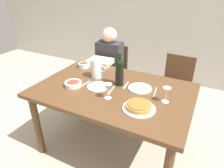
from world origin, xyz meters
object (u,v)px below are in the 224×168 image
object	(u,v)px
dinner_plate_left_setting	(140,88)
wine_glass_left_diner	(108,88)
wine_bottle	(120,72)
dining_table	(113,97)
dinner_plate_right_setting	(98,87)
salad_bowl	(73,84)
chair_right	(175,85)
diner_left	(106,70)
wine_glass_right_diner	(167,92)
olive_bowl	(84,65)
chair_left	(113,71)
baked_tart	(139,106)
water_pitcher	(97,69)

from	to	relation	value
dinner_plate_left_setting	wine_glass_left_diner	bearing A→B (deg)	-123.81
wine_bottle	wine_glass_left_diner	world-z (taller)	wine_bottle
dining_table	dinner_plate_right_setting	size ratio (longest dim) A/B	7.01
salad_bowl	chair_right	world-z (taller)	chair_right
dinner_plate_right_setting	diner_left	size ratio (longest dim) A/B	0.18
wine_glass_right_diner	chair_right	distance (m)	0.95
diner_left	olive_bowl	bearing A→B (deg)	68.96
dinner_plate_right_setting	diner_left	xyz separation A→B (m)	(-0.30, 0.71, -0.15)
dining_table	chair_left	distance (m)	1.02
baked_tart	salad_bowl	size ratio (longest dim) A/B	1.64
water_pitcher	dinner_plate_right_setting	distance (m)	0.25
wine_glass_right_diner	dinner_plate_left_setting	bearing A→B (deg)	156.24
dinner_plate_left_setting	chair_right	bearing A→B (deg)	73.62
wine_bottle	wine_glass_right_diner	distance (m)	0.51
water_pitcher	chair_right	world-z (taller)	water_pitcher
diner_left	chair_right	xyz separation A→B (m)	(0.90, 0.21, -0.12)
wine_bottle	salad_bowl	bearing A→B (deg)	-149.45
water_pitcher	olive_bowl	world-z (taller)	water_pitcher
baked_tart	dinner_plate_left_setting	size ratio (longest dim) A/B	1.20
dinner_plate_right_setting	olive_bowl	bearing A→B (deg)	138.48
wine_bottle	wine_glass_left_diner	xyz separation A→B (m)	(0.02, -0.28, -0.03)
salad_bowl	wine_glass_right_diner	world-z (taller)	wine_glass_right_diner
wine_glass_right_diner	dinner_plate_right_setting	size ratio (longest dim) A/B	0.66
chair_left	dinner_plate_right_setting	bearing A→B (deg)	105.30
dining_table	chair_left	xyz separation A→B (m)	(-0.45, 0.90, -0.17)
dining_table	water_pitcher	bearing A→B (deg)	151.41
dinner_plate_right_setting	chair_right	size ratio (longest dim) A/B	0.25
baked_tart	chair_left	size ratio (longest dim) A/B	0.32
olive_bowl	salad_bowl	bearing A→B (deg)	-68.40
salad_bowl	dinner_plate_left_setting	world-z (taller)	salad_bowl
olive_bowl	chair_right	bearing A→B (deg)	28.46
wine_glass_left_diner	diner_left	size ratio (longest dim) A/B	0.12
salad_bowl	wine_glass_left_diner	xyz separation A→B (m)	(0.42, -0.05, 0.08)
chair_left	chair_right	size ratio (longest dim) A/B	1.00
wine_glass_left_diner	wine_bottle	bearing A→B (deg)	94.14
dinner_plate_right_setting	chair_right	bearing A→B (deg)	56.50
chair_left	olive_bowl	bearing A→B (deg)	77.08
baked_tart	salad_bowl	distance (m)	0.73
wine_bottle	chair_right	xyz separation A→B (m)	(0.44, 0.77, -0.40)
water_pitcher	chair_right	bearing A→B (deg)	44.45
diner_left	chair_right	distance (m)	0.93
diner_left	salad_bowl	bearing A→B (deg)	92.00
baked_tart	dinner_plate_left_setting	world-z (taller)	baked_tart
dinner_plate_right_setting	chair_left	bearing A→B (deg)	107.93
baked_tart	dining_table	bearing A→B (deg)	148.48
dinner_plate_left_setting	wine_bottle	bearing A→B (deg)	-176.66
wine_bottle	water_pitcher	size ratio (longest dim) A/B	1.61
dining_table	wine_glass_right_diner	xyz separation A→B (m)	(0.51, -0.01, 0.19)
dinner_plate_right_setting	dinner_plate_left_setting	bearing A→B (deg)	22.64
wine_bottle	chair_left	size ratio (longest dim) A/B	0.38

